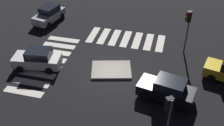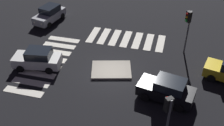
# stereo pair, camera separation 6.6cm
# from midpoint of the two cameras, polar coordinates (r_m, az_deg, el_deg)

# --- Properties ---
(ground_plane) EXTENTS (80.00, 80.00, 0.00)m
(ground_plane) POSITION_cam_midpoint_polar(r_m,az_deg,el_deg) (22.99, 0.08, -2.02)
(ground_plane) COLOR black
(traffic_island) EXTENTS (3.83, 3.24, 0.18)m
(traffic_island) POSITION_cam_midpoint_polar(r_m,az_deg,el_deg) (23.15, -0.06, -1.43)
(traffic_island) COLOR gray
(traffic_island) RESTS_ON ground
(car_white) EXTENTS (4.19, 2.34, 1.75)m
(car_white) POSITION_cam_midpoint_polar(r_m,az_deg,el_deg) (23.97, -15.20, 0.87)
(car_white) COLOR silver
(car_white) RESTS_ON ground
(car_black) EXTENTS (4.36, 2.56, 1.80)m
(car_black) POSITION_cam_midpoint_polar(r_m,az_deg,el_deg) (20.39, 11.45, -5.48)
(car_black) COLOR black
(car_black) RESTS_ON ground
(car_silver) EXTENTS (2.51, 4.22, 1.74)m
(car_silver) POSITION_cam_midpoint_polar(r_m,az_deg,el_deg) (31.32, -12.87, 9.88)
(car_silver) COLOR #9EA0A5
(car_silver) RESTS_ON ground
(traffic_light_west) EXTENTS (0.54, 0.53, 3.67)m
(traffic_light_west) POSITION_cam_midpoint_polar(r_m,az_deg,el_deg) (16.18, 11.75, -9.56)
(traffic_light_west) COLOR #47474C
(traffic_light_west) RESTS_ON ground
(traffic_light_south) EXTENTS (0.53, 0.54, 4.18)m
(traffic_light_south) POSITION_cam_midpoint_polar(r_m,az_deg,el_deg) (24.72, 15.66, 8.19)
(traffic_light_south) COLOR #47474C
(traffic_light_south) RESTS_ON ground
(crosswalk_near) EXTENTS (7.60, 3.20, 0.02)m
(crosswalk_near) POSITION_cam_midpoint_polar(r_m,az_deg,el_deg) (27.57, 3.03, 5.04)
(crosswalk_near) COLOR silver
(crosswalk_near) RESTS_ON ground
(crosswalk_side) EXTENTS (3.20, 8.75, 0.02)m
(crosswalk_side) POSITION_cam_midpoint_polar(r_m,az_deg,el_deg) (24.86, -13.44, 0.17)
(crosswalk_side) COLOR silver
(crosswalk_side) RESTS_ON ground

